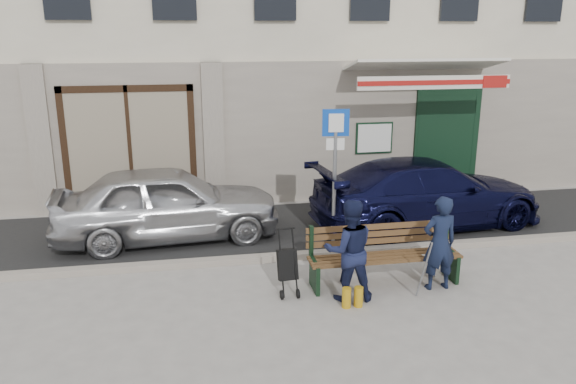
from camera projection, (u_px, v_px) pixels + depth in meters
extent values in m
plane|color=#9E9991|center=(329.00, 296.00, 8.42)|extent=(80.00, 80.00, 0.00)
cube|color=#282828|center=(291.00, 228.00, 11.35)|extent=(60.00, 3.20, 0.01)
cube|color=#9E9384|center=(308.00, 255.00, 9.82)|extent=(60.00, 0.18, 0.12)
cube|color=#9E9384|center=(276.00, 134.00, 12.67)|extent=(20.00, 0.12, 3.20)
cube|color=maroon|center=(130.00, 140.00, 12.18)|extent=(2.50, 0.12, 2.00)
cube|color=black|center=(446.00, 142.00, 13.38)|extent=(1.60, 0.10, 2.60)
cube|color=black|center=(437.00, 142.00, 13.86)|extent=(1.25, 0.90, 2.40)
cube|color=white|center=(374.00, 138.00, 13.00)|extent=(0.80, 0.03, 0.65)
cube|color=white|center=(419.00, 66.00, 12.50)|extent=(3.40, 1.72, 0.42)
cube|color=white|center=(435.00, 82.00, 11.76)|extent=(3.40, 0.05, 0.28)
cube|color=#A51814|center=(436.00, 83.00, 11.74)|extent=(3.40, 0.02, 0.10)
imported|color=silver|center=(167.00, 203.00, 10.58)|extent=(4.32, 2.02, 1.43)
imported|color=black|center=(427.00, 193.00, 11.34)|extent=(4.95, 2.48, 1.38)
cylinder|color=gray|center=(334.00, 183.00, 10.01)|extent=(0.07, 0.07, 2.45)
cube|color=#0C41B4|center=(336.00, 123.00, 9.71)|extent=(0.47, 0.08, 0.47)
cube|color=white|center=(336.00, 123.00, 9.68)|extent=(0.26, 0.05, 0.32)
cube|color=white|center=(335.00, 144.00, 9.82)|extent=(0.32, 0.06, 0.21)
cube|color=brown|center=(385.00, 257.00, 8.72)|extent=(2.40, 0.50, 0.04)
cube|color=brown|center=(380.00, 234.00, 8.90)|extent=(2.40, 0.10, 0.36)
cube|color=black|center=(315.00, 276.00, 8.59)|extent=(0.06, 0.50, 0.45)
cube|color=black|center=(451.00, 265.00, 8.98)|extent=(0.06, 0.50, 0.45)
cube|color=white|center=(433.00, 255.00, 8.75)|extent=(0.34, 0.25, 0.11)
cylinder|color=gray|center=(424.00, 270.00, 8.13)|extent=(0.07, 0.34, 0.96)
cylinder|color=#B98913|center=(346.00, 298.00, 8.05)|extent=(0.13, 0.13, 0.30)
cylinder|color=#B98913|center=(358.00, 297.00, 8.08)|extent=(0.13, 0.13, 0.30)
imported|color=#121A32|center=(439.00, 243.00, 8.50)|extent=(0.56, 0.38, 1.48)
imported|color=#151B3B|center=(349.00, 250.00, 8.15)|extent=(0.78, 0.63, 1.54)
cylinder|color=black|center=(282.00, 295.00, 8.30)|extent=(0.04, 0.15, 0.14)
cylinder|color=black|center=(298.00, 294.00, 8.35)|extent=(0.04, 0.15, 0.14)
cube|color=black|center=(287.00, 264.00, 8.41)|extent=(0.31, 0.28, 0.49)
cylinder|color=black|center=(286.00, 229.00, 8.39)|extent=(0.27, 0.05, 0.02)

